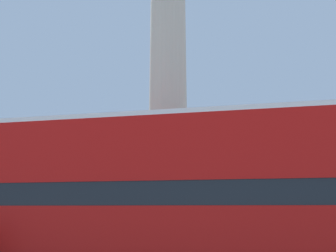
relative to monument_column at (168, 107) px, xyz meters
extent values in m
cube|color=#A39E8E|center=(0.00, 0.00, -6.29)|extent=(4.67, 4.67, 1.16)
cube|color=#A39E8E|center=(0.00, 0.00, -5.13)|extent=(3.36, 3.36, 1.16)
cylinder|color=#A39E8E|center=(0.00, 0.00, 2.95)|extent=(1.83, 1.83, 14.98)
cube|color=#A80F0C|center=(0.84, -6.47, -5.55)|extent=(10.87, 3.38, 1.65)
cube|color=black|center=(0.84, -6.47, -4.45)|extent=(10.87, 3.33, 0.55)
cube|color=#A80F0C|center=(0.84, -6.47, -3.40)|extent=(10.87, 3.38, 1.55)
cube|color=silver|center=(0.84, -6.47, -2.56)|extent=(10.87, 3.38, 0.12)
cone|color=brown|center=(-10.62, 4.44, -2.11)|extent=(1.09, 0.93, 1.03)
cylinder|color=brown|center=(-11.05, 4.51, -3.55)|extent=(0.20, 0.20, 1.01)
cylinder|color=brown|center=(-10.79, 4.04, -3.55)|extent=(0.20, 0.20, 1.01)
cylinder|color=black|center=(-0.37, -2.91, -4.34)|extent=(0.14, 0.14, 5.06)
sphere|color=white|center=(-0.37, -2.91, -1.59)|extent=(0.44, 0.44, 0.44)
camera|label=1|loc=(1.74, -15.10, -4.78)|focal=35.00mm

